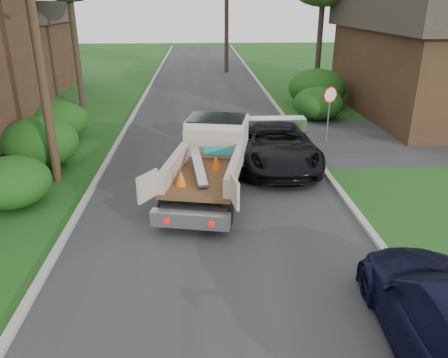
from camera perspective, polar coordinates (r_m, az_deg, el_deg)
ground at (r=11.20m, az=-0.46°, el=-9.25°), size 120.00×120.00×0.00m
road at (r=20.40m, az=-1.84°, el=5.55°), size 8.00×90.00×0.02m
curb_left at (r=20.71m, az=-13.31°, el=5.36°), size 0.20×90.00×0.12m
curb_right at (r=20.88m, az=9.54°, el=5.80°), size 0.20×90.00×0.12m
stop_sign at (r=19.81m, az=13.62°, el=9.73°), size 0.71×0.32×2.48m
utility_pole at (r=15.39m, az=-23.52°, el=17.99°), size 2.42×1.25×10.00m
house_left_far at (r=34.25m, az=-26.62°, el=15.28°), size 7.56×7.56×6.00m
house_right at (r=27.25m, az=27.27°, el=14.18°), size 9.72×12.96×6.20m
hedge_left_a at (r=14.70m, az=-26.01°, el=-0.36°), size 2.34×2.34×1.53m
hedge_left_b at (r=17.83m, az=-22.99°, el=4.43°), size 2.86×2.86×1.87m
hedge_left_c at (r=21.15m, az=-20.77°, el=7.09°), size 2.60×2.60×1.70m
hedge_right_a at (r=23.92m, az=12.17°, el=9.64°), size 2.60×2.60×1.70m
hedge_right_b at (r=26.89m, az=12.05°, el=11.56°), size 3.38×3.38×2.21m
flatbed_truck at (r=14.49m, az=-1.52°, el=3.35°), size 3.41×5.99×2.14m
black_pickup at (r=16.80m, az=6.71°, el=4.70°), size 2.83×6.04×1.67m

